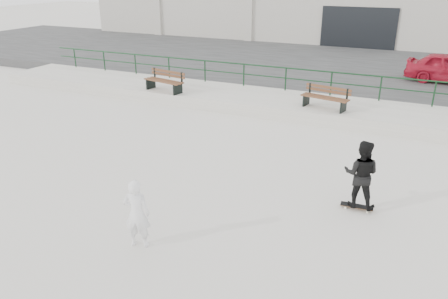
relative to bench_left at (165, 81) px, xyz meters
The scene contains 9 objects.
ground 10.31m from the bench_left, 55.61° to the right, with size 120.00×120.00×0.00m, color silver.
ledge 5.93m from the bench_left, 10.08° to the left, with size 30.00×3.00×0.50m, color silver.
parking_strip 11.18m from the bench_left, 58.69° to the left, with size 60.00×14.00×0.50m, color #333333.
railing 6.26m from the bench_left, 21.90° to the left, with size 28.00×0.06×1.03m.
bench_left is the anchor object (origin of this frame).
bench_right 7.02m from the bench_left, ahead, with size 1.92×0.91×0.85m.
skateboard 11.19m from the bench_left, 33.52° to the right, with size 0.79×0.25×0.09m.
standing_skater 11.16m from the bench_left, 33.52° to the right, with size 0.83×0.65×1.71m, color black.
seated_skater 11.04m from the bench_left, 61.21° to the right, with size 0.57×0.37×1.55m, color white.
Camera 1 is at (4.45, -7.61, 5.46)m, focal length 35.00 mm.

